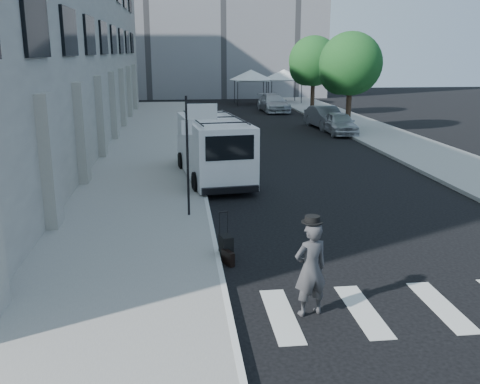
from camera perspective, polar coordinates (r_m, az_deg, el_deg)
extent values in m
plane|color=black|center=(13.31, 6.22, -6.72)|extent=(120.00, 120.00, 0.00)
cube|color=gray|center=(28.50, -9.39, 4.94)|extent=(4.50, 48.00, 0.15)
cube|color=gray|center=(34.51, 13.60, 6.42)|extent=(4.00, 56.00, 0.15)
cube|color=gray|center=(31.31, -23.60, 15.71)|extent=(10.00, 44.00, 12.00)
cylinder|color=black|center=(15.55, -5.62, 3.74)|extent=(0.07, 0.07, 3.50)
cube|color=white|center=(15.43, -5.70, 6.86)|extent=(0.30, 0.03, 0.42)
cube|color=white|center=(15.37, -4.05, 8.55)|extent=(0.85, 0.06, 0.45)
cylinder|color=black|center=(33.90, 11.49, 8.65)|extent=(0.32, 0.32, 2.80)
sphere|color=#164618|center=(33.73, 11.73, 13.26)|extent=(3.80, 3.80, 3.80)
sphere|color=#164618|center=(34.20, 10.71, 12.37)|extent=(2.66, 2.66, 2.66)
cylinder|color=black|center=(42.51, 7.74, 10.01)|extent=(0.32, 0.32, 2.80)
sphere|color=#164618|center=(42.38, 7.87, 13.68)|extent=(3.80, 3.80, 3.80)
sphere|color=#164618|center=(42.88, 7.11, 12.96)|extent=(2.66, 2.66, 2.66)
cylinder|color=black|center=(49.11, -0.24, 10.42)|extent=(0.06, 0.06, 2.20)
cylinder|color=black|center=(49.50, 3.03, 10.43)|extent=(0.06, 0.06, 2.20)
cylinder|color=black|center=(51.89, -0.59, 10.65)|extent=(0.06, 0.06, 2.20)
cylinder|color=black|center=(52.26, 2.51, 10.67)|extent=(0.06, 0.06, 2.20)
cube|color=white|center=(50.60, 1.18, 11.85)|extent=(3.00, 3.00, 0.12)
cone|color=white|center=(50.57, 1.19, 12.41)|extent=(4.00, 4.00, 0.90)
cylinder|color=black|center=(50.06, 3.40, 10.47)|extent=(0.06, 0.06, 2.20)
cylinder|color=black|center=(50.62, 6.57, 10.45)|extent=(0.06, 0.06, 2.20)
cylinder|color=black|center=(52.81, 2.86, 10.71)|extent=(0.06, 0.06, 2.20)
cylinder|color=black|center=(53.34, 5.88, 10.69)|extent=(0.06, 0.06, 2.20)
cube|color=white|center=(51.62, 4.71, 11.86)|extent=(3.00, 3.00, 0.12)
cone|color=white|center=(51.59, 4.72, 12.41)|extent=(4.00, 4.00, 0.90)
imported|color=#3C3C3F|center=(10.17, 7.54, -8.16)|extent=(0.77, 0.61, 1.84)
cube|color=black|center=(12.63, -1.28, -7.02)|extent=(0.29, 0.45, 0.34)
cube|color=black|center=(12.90, -1.49, -5.93)|extent=(0.35, 0.46, 0.60)
cylinder|color=black|center=(12.85, -2.21, -3.38)|extent=(0.02, 0.02, 0.57)
cylinder|color=black|center=(12.91, -1.34, -3.29)|extent=(0.02, 0.02, 0.57)
cube|color=black|center=(12.79, -1.78, -2.15)|extent=(0.23, 0.08, 0.03)
cube|color=white|center=(20.54, -2.78, 4.75)|extent=(2.73, 5.78, 2.17)
cube|color=white|center=(23.58, -4.17, 4.78)|extent=(2.06, 1.16, 1.14)
cube|color=black|center=(17.79, -1.10, 4.73)|extent=(1.65, 0.28, 0.83)
cylinder|color=black|center=(22.45, -6.17, 3.23)|extent=(0.38, 0.81, 0.78)
cylinder|color=black|center=(22.78, -1.26, 3.48)|extent=(0.38, 0.81, 0.78)
cylinder|color=black|center=(18.76, -4.61, 0.97)|extent=(0.38, 0.81, 0.78)
cylinder|color=black|center=(19.16, 1.19, 1.30)|extent=(0.38, 0.81, 0.78)
imported|color=#B3B7BC|center=(32.87, 10.58, 7.23)|extent=(1.72, 3.98, 1.34)
imported|color=slate|center=(35.34, 9.10, 7.87)|extent=(1.92, 4.43, 1.42)
imported|color=#B5B8BE|center=(44.58, 3.59, 9.44)|extent=(2.31, 5.03, 1.43)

